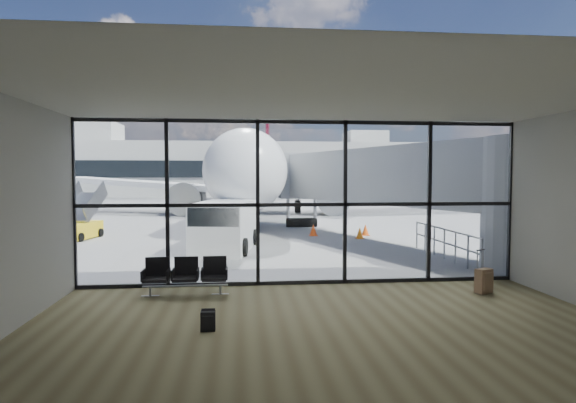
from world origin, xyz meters
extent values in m
plane|color=slate|center=(0.00, 40.00, 0.00)|extent=(220.00, 220.00, 0.00)
cube|color=brown|center=(0.00, -4.00, 0.01)|extent=(12.00, 8.00, 0.01)
cube|color=silver|center=(0.00, -4.00, 4.50)|extent=(12.00, 8.00, 0.02)
cube|color=#B6B6B1|center=(0.00, -8.00, 2.25)|extent=(12.00, 0.02, 4.50)
cube|color=white|center=(0.00, 0.00, 2.25)|extent=(12.00, 0.04, 4.50)
cube|color=black|center=(0.00, 0.00, 0.06)|extent=(12.00, 0.12, 0.10)
cube|color=black|center=(0.00, 0.00, 2.20)|extent=(12.00, 0.12, 0.10)
cube|color=black|center=(0.00, 0.00, 4.44)|extent=(12.00, 0.12, 0.10)
cube|color=black|center=(-6.00, 0.00, 2.25)|extent=(0.10, 0.12, 4.50)
cube|color=black|center=(-3.60, 0.00, 2.25)|extent=(0.10, 0.12, 4.50)
cube|color=black|center=(-1.20, 0.00, 2.25)|extent=(0.10, 0.12, 4.50)
cube|color=black|center=(1.20, 0.00, 2.25)|extent=(0.10, 0.12, 4.50)
cube|color=black|center=(3.60, 0.00, 2.25)|extent=(0.10, 0.12, 4.50)
cube|color=black|center=(6.00, 0.00, 2.25)|extent=(0.10, 0.12, 4.50)
cylinder|color=#9C9FA2|center=(7.20, 1.00, 2.10)|extent=(2.80, 2.80, 4.20)
cube|color=#9C9FA2|center=(4.55, 8.00, 3.00)|extent=(7.45, 14.81, 2.40)
cube|color=#9C9FA2|center=(1.90, 15.00, 3.00)|extent=(2.60, 2.20, 2.60)
cylinder|color=gray|center=(1.10, 15.00, 0.90)|extent=(0.20, 0.20, 1.80)
cylinder|color=gray|center=(2.70, 15.00, 0.90)|extent=(0.20, 0.20, 1.80)
cylinder|color=black|center=(1.90, 15.00, 0.25)|extent=(1.80, 0.56, 0.56)
cylinder|color=gray|center=(5.60, 0.80, 0.55)|extent=(0.06, 0.06, 1.10)
cylinder|color=gray|center=(5.60, 1.70, 0.55)|extent=(0.06, 0.06, 1.10)
cylinder|color=gray|center=(5.60, 2.60, 0.55)|extent=(0.06, 0.06, 1.10)
cylinder|color=gray|center=(5.60, 3.50, 0.55)|extent=(0.06, 0.06, 1.10)
cylinder|color=gray|center=(5.60, 4.40, 0.55)|extent=(0.06, 0.06, 1.10)
cylinder|color=gray|center=(5.60, 5.30, 0.55)|extent=(0.06, 0.06, 1.10)
cylinder|color=gray|center=(5.60, 6.20, 0.55)|extent=(0.06, 0.06, 1.10)
cylinder|color=gray|center=(5.60, 3.50, 1.08)|extent=(0.06, 5.40, 0.06)
cylinder|color=gray|center=(5.60, 3.50, 0.60)|extent=(0.06, 5.40, 0.06)
cube|color=beige|center=(0.00, 62.00, 4.00)|extent=(80.00, 12.00, 8.00)
cube|color=black|center=(0.00, 55.90, 4.00)|extent=(80.00, 0.20, 2.40)
cube|color=beige|center=(-25.00, 62.00, 9.50)|extent=(10.00, 8.00, 3.00)
cube|color=beige|center=(18.00, 62.00, 9.00)|extent=(6.00, 6.00, 2.00)
cylinder|color=#382619|center=(-39.00, 72.00, 1.53)|extent=(0.50, 0.50, 3.06)
sphere|color=#1A3113|center=(-39.00, 72.00, 5.27)|extent=(5.61, 5.61, 5.61)
cylinder|color=#382619|center=(-33.00, 72.00, 1.71)|extent=(0.50, 0.50, 3.42)
sphere|color=#1A3113|center=(-33.00, 72.00, 5.89)|extent=(6.27, 6.27, 6.27)
cylinder|color=#382619|center=(-27.00, 72.00, 1.35)|extent=(0.50, 0.50, 2.70)
sphere|color=#1A3113|center=(-27.00, 72.00, 4.65)|extent=(4.95, 4.95, 4.95)
cylinder|color=#382619|center=(-21.00, 72.00, 1.53)|extent=(0.50, 0.50, 3.06)
sphere|color=#1A3113|center=(-21.00, 72.00, 5.27)|extent=(5.61, 5.61, 5.61)
cylinder|color=#382619|center=(-15.00, 72.00, 1.71)|extent=(0.50, 0.50, 3.42)
sphere|color=#1A3113|center=(-15.00, 72.00, 5.89)|extent=(6.27, 6.27, 6.27)
cube|color=gray|center=(-3.04, -0.94, 0.24)|extent=(2.11, 0.10, 0.04)
cube|color=black|center=(-3.76, -0.95, 0.42)|extent=(0.60, 0.56, 0.08)
cube|color=black|center=(-3.76, -0.68, 0.67)|extent=(0.59, 0.07, 0.53)
cube|color=black|center=(-3.04, -0.94, 0.42)|extent=(0.60, 0.56, 0.08)
cube|color=black|center=(-3.05, -0.67, 0.67)|extent=(0.59, 0.07, 0.53)
cube|color=black|center=(-2.32, -0.93, 0.42)|extent=(0.60, 0.56, 0.08)
cube|color=black|center=(-2.33, -0.66, 0.67)|extent=(0.59, 0.07, 0.53)
cylinder|color=gray|center=(-3.90, -0.95, 0.12)|extent=(0.06, 0.06, 0.24)
cylinder|color=gray|center=(-2.18, -0.93, 0.12)|extent=(0.06, 0.06, 0.24)
cube|color=black|center=(-2.29, -3.80, 0.19)|extent=(0.28, 0.18, 0.38)
cube|color=black|center=(-2.29, -3.90, 0.19)|extent=(0.23, 0.05, 0.26)
cylinder|color=black|center=(-2.29, -3.71, 0.38)|extent=(0.26, 0.07, 0.07)
cube|color=#836349|center=(4.46, -1.50, 0.33)|extent=(0.48, 0.40, 0.61)
cube|color=#836349|center=(4.51, -1.62, 0.33)|extent=(0.33, 0.18, 0.45)
cylinder|color=gray|center=(4.31, -1.44, 0.85)|extent=(0.03, 0.03, 0.51)
cylinder|color=gray|center=(4.52, -1.35, 0.85)|extent=(0.03, 0.03, 0.51)
cube|color=black|center=(4.41, -1.40, 1.10)|extent=(0.26, 0.14, 0.02)
cylinder|color=black|center=(4.31, -1.44, 0.03)|extent=(0.06, 0.08, 0.07)
cylinder|color=black|center=(4.52, -1.35, 0.03)|extent=(0.06, 0.08, 0.07)
cylinder|color=white|center=(-0.06, 25.95, 3.24)|extent=(6.77, 32.66, 4.00)
sphere|color=white|center=(-1.45, 9.79, 3.24)|extent=(4.00, 4.00, 4.00)
cone|color=white|center=(1.56, 44.80, 3.57)|extent=(4.54, 6.81, 4.00)
cube|color=black|center=(-1.40, 10.43, 3.78)|extent=(2.48, 1.50, 0.54)
cube|color=white|center=(-9.12, 27.81, 2.32)|extent=(16.37, 9.70, 1.28)
cylinder|color=black|center=(-5.75, 25.35, 1.24)|extent=(2.58, 3.86, 2.27)
cube|color=white|center=(-1.93, 44.56, 3.68)|extent=(6.26, 3.59, 0.19)
cube|color=white|center=(9.19, 26.23, 2.32)|extent=(16.63, 7.25, 1.28)
cylinder|color=black|center=(5.45, 24.39, 1.24)|extent=(2.58, 3.86, 2.27)
cube|color=white|center=(4.97, 43.96, 3.68)|extent=(6.14, 2.66, 0.19)
cube|color=#520B1C|center=(1.56, 44.80, 7.14)|extent=(0.68, 4.12, 6.49)
cylinder|color=gray|center=(-1.27, 11.94, 0.76)|extent=(0.22, 0.22, 1.51)
cylinder|color=black|center=(-1.27, 11.94, 0.38)|extent=(0.33, 0.78, 0.76)
cylinder|color=black|center=(-3.03, 26.75, 0.49)|extent=(0.57, 1.08, 1.04)
cylinder|color=black|center=(3.00, 26.23, 0.49)|extent=(0.57, 1.08, 1.04)
cube|color=silver|center=(-2.29, 6.45, 0.98)|extent=(2.64, 4.76, 1.96)
cube|color=black|center=(-2.56, 4.80, 1.52)|extent=(2.02, 1.45, 0.69)
cylinder|color=black|center=(-3.49, 5.15, 0.34)|extent=(0.35, 0.72, 0.69)
cylinder|color=black|center=(-1.56, 4.84, 0.34)|extent=(0.35, 0.72, 0.69)
cylinder|color=black|center=(-3.03, 8.05, 0.34)|extent=(0.35, 0.72, 0.69)
cylinder|color=black|center=(-1.10, 7.74, 0.34)|extent=(0.35, 0.72, 0.69)
cube|color=black|center=(-4.96, 23.74, 0.54)|extent=(2.41, 3.26, 0.98)
cube|color=black|center=(-5.42, 24.83, 1.28)|extent=(2.04, 2.72, 1.01)
cylinder|color=black|center=(-5.22, 22.57, 0.25)|extent=(0.37, 0.53, 0.49)
cylinder|color=black|center=(-3.94, 23.10, 0.25)|extent=(0.37, 0.53, 0.49)
cylinder|color=black|center=(-5.98, 24.38, 0.25)|extent=(0.37, 0.53, 0.49)
cylinder|color=black|center=(-4.70, 24.91, 0.25)|extent=(0.37, 0.53, 0.49)
cube|color=yellow|center=(-9.48, 10.61, 0.42)|extent=(1.95, 2.83, 0.74)
cube|color=gray|center=(-9.34, 11.34, 1.48)|extent=(1.68, 2.31, 1.37)
cylinder|color=black|center=(-10.38, 9.85, 0.20)|extent=(0.26, 0.44, 0.41)
cylinder|color=black|center=(-8.93, 9.56, 0.20)|extent=(0.26, 0.44, 0.41)
cylinder|color=black|center=(-10.03, 11.66, 0.20)|extent=(0.26, 0.44, 0.41)
cylinder|color=black|center=(-8.57, 11.38, 0.20)|extent=(0.26, 0.44, 0.41)
cube|color=#FF490D|center=(1.95, 10.72, 0.01)|extent=(0.42, 0.42, 0.03)
cone|color=#FF490D|center=(1.95, 10.72, 0.30)|extent=(0.40, 0.40, 0.59)
cube|color=orange|center=(4.00, 9.44, 0.01)|extent=(0.38, 0.38, 0.03)
cone|color=orange|center=(4.00, 9.44, 0.27)|extent=(0.36, 0.36, 0.54)
cube|color=#FF550D|center=(4.58, 10.62, 0.01)|extent=(0.39, 0.39, 0.03)
cone|color=#FF550D|center=(4.58, 10.62, 0.28)|extent=(0.37, 0.37, 0.56)
camera|label=1|loc=(-1.65, -13.00, 2.97)|focal=30.00mm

